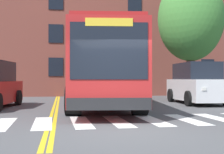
{
  "coord_description": "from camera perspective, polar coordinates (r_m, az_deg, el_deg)",
  "views": [
    {
      "loc": [
        -1.45,
        -7.78,
        1.33
      ],
      "look_at": [
        0.8,
        6.25,
        1.42
      ],
      "focal_mm": 50.0,
      "sensor_mm": 36.0,
      "label": 1
    }
  ],
  "objects": [
    {
      "name": "building_facade",
      "position": [
        27.69,
        -10.07,
        6.22
      ],
      "size": [
        30.57,
        7.36,
        8.99
      ],
      "color": "brown",
      "rests_on": "ground"
    },
    {
      "name": "car_white_far_lane",
      "position": [
        17.42,
        15.16,
        -1.29
      ],
      "size": [
        2.35,
        4.9,
        2.21
      ],
      "color": "white",
      "rests_on": "ground"
    },
    {
      "name": "city_bus",
      "position": [
        15.15,
        -1.46,
        1.64
      ],
      "size": [
        3.87,
        12.32,
        3.39
      ],
      "color": "#B22323",
      "rests_on": "ground"
    },
    {
      "name": "crosswalk",
      "position": [
        10.07,
        4.29,
        -7.95
      ],
      "size": [
        11.04,
        3.18,
        0.01
      ],
      "color": "white",
      "rests_on": "ground"
    },
    {
      "name": "lane_line_yellow_outer",
      "position": [
        23.75,
        -9.66,
        -3.57
      ],
      "size": [
        0.12,
        36.0,
        0.01
      ],
      "primitive_type": "cube",
      "color": "gold",
      "rests_on": "ground"
    },
    {
      "name": "street_tree_curbside_large",
      "position": [
        21.3,
        14.17,
        10.25
      ],
      "size": [
        4.72,
        4.79,
        8.06
      ],
      "color": "#4C3D2D",
      "rests_on": "ground"
    },
    {
      "name": "ground_plane",
      "position": [
        8.03,
        1.46,
        -9.93
      ],
      "size": [
        120.0,
        120.0,
        0.0
      ],
      "primitive_type": "plane",
      "color": "#4C4C4F"
    },
    {
      "name": "lane_line_yellow_inner",
      "position": [
        23.75,
        -10.04,
        -3.57
      ],
      "size": [
        0.12,
        36.0,
        0.01
      ],
      "primitive_type": "cube",
      "color": "gold",
      "rests_on": "ground"
    }
  ]
}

